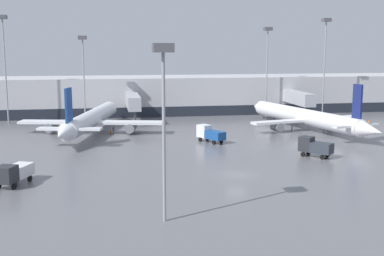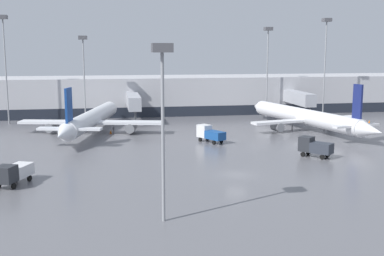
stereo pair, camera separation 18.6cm
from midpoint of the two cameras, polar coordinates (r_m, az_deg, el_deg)
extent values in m
plane|color=slate|center=(61.23, 5.20, -5.54)|extent=(320.00, 320.00, 0.00)
cube|color=#B2B2B7|center=(120.65, -2.42, 3.99)|extent=(160.00, 16.00, 9.00)
cube|color=#1E232D|center=(113.08, -1.88, 1.95)|extent=(156.80, 0.10, 2.40)
cube|color=#A8AAB2|center=(113.45, 12.49, 3.49)|extent=(2.60, 13.44, 2.80)
cylinder|color=#3F4247|center=(108.19, 13.66, 1.57)|extent=(0.44, 0.44, 3.20)
cube|color=#A8AAB2|center=(104.56, -7.05, 3.16)|extent=(2.60, 14.54, 2.80)
cylinder|color=#3F4247|center=(98.32, -6.82, 1.02)|extent=(0.44, 0.44, 3.20)
cylinder|color=silver|center=(92.93, -11.84, 1.12)|extent=(9.75, 30.47, 3.14)
cone|color=silver|center=(109.31, -9.61, 2.39)|extent=(3.67, 4.03, 2.99)
cone|color=silver|center=(76.22, -15.15, -0.77)|extent=(3.79, 5.22, 2.83)
cube|color=silver|center=(92.29, -11.94, 0.67)|extent=(27.12, 9.03, 0.44)
cube|color=silver|center=(79.54, -14.37, -0.10)|extent=(10.43, 3.99, 0.35)
cube|color=navy|center=(79.05, -14.48, 2.48)|extent=(0.98, 2.87, 5.94)
cylinder|color=slate|center=(94.64, -16.37, 0.12)|extent=(2.45, 3.79, 1.73)
cylinder|color=slate|center=(90.81, -7.29, 0.05)|extent=(2.45, 3.79, 1.73)
cylinder|color=#2D2D33|center=(102.75, -10.42, 0.76)|extent=(0.20, 0.20, 1.33)
cylinder|color=#2D2D33|center=(92.98, -14.62, -0.27)|extent=(0.20, 0.20, 1.33)
cylinder|color=#2D2D33|center=(90.77, -9.39, -0.32)|extent=(0.20, 0.20, 1.33)
cylinder|color=white|center=(96.91, 13.05, 1.35)|extent=(10.20, 31.74, 3.06)
cone|color=white|center=(111.51, 7.74, 2.52)|extent=(3.59, 3.93, 2.90)
cone|color=white|center=(83.03, 20.43, -0.30)|extent=(3.72, 5.09, 2.75)
cube|color=white|center=(96.35, 13.31, 0.93)|extent=(23.46, 7.52, 0.44)
cube|color=white|center=(85.57, 18.81, 0.27)|extent=(9.01, 3.25, 0.35)
cube|color=navy|center=(85.09, 18.94, 2.79)|extent=(0.81, 2.04, 6.36)
cylinder|color=slate|center=(92.77, 10.00, 0.14)|extent=(2.19, 2.78, 1.68)
cylinder|color=slate|center=(100.50, 16.33, 0.60)|extent=(2.19, 2.78, 1.68)
cylinder|color=#2D2D33|center=(105.65, 9.72, 1.00)|extent=(0.20, 0.20, 1.27)
cylinder|color=#2D2D33|center=(93.75, 11.70, -0.11)|extent=(0.20, 0.20, 1.27)
cylinder|color=#2D2D33|center=(98.20, 15.33, 0.17)|extent=(0.20, 0.20, 1.27)
cube|color=#19478C|center=(80.88, 2.70, -0.87)|extent=(3.34, 3.92, 1.35)
cube|color=silver|center=(82.86, 1.39, -0.35)|extent=(2.59, 2.72, 2.12)
cylinder|color=black|center=(82.63, 0.91, -1.37)|extent=(0.57, 0.73, 0.70)
cylinder|color=black|center=(83.71, 1.78, -1.23)|extent=(0.57, 0.73, 0.70)
cylinder|color=black|center=(80.07, 2.55, -1.72)|extent=(0.57, 0.73, 0.70)
cylinder|color=black|center=(81.19, 3.42, -1.57)|extent=(0.57, 0.73, 0.70)
cube|color=silver|center=(60.91, -19.85, -4.77)|extent=(3.19, 3.91, 1.42)
cube|color=#26282D|center=(58.62, -21.25, -5.14)|extent=(2.62, 2.66, 1.92)
cylinder|color=black|center=(58.39, -20.43, -6.48)|extent=(0.49, 0.74, 0.70)
cylinder|color=black|center=(61.18, -18.75, -5.67)|extent=(0.49, 0.74, 0.70)
cylinder|color=black|center=(62.14, -20.26, -5.53)|extent=(0.49, 0.74, 0.70)
cube|color=#2D333D|center=(72.47, 15.05, -2.31)|extent=(3.46, 3.55, 1.53)
cube|color=#26282D|center=(73.38, 13.34, -1.83)|extent=(2.62, 2.61, 2.18)
cylinder|color=black|center=(72.91, 12.94, -3.05)|extent=(0.65, 0.69, 0.70)
cylinder|color=black|center=(74.48, 13.54, -2.81)|extent=(0.65, 0.69, 0.70)
cylinder|color=black|center=(71.69, 15.11, -3.34)|extent=(0.65, 0.69, 0.70)
cylinder|color=black|center=(73.29, 15.67, -3.09)|extent=(0.65, 0.69, 0.70)
cone|color=orange|center=(91.54, -9.69, -0.44)|extent=(0.41, 0.41, 0.75)
cone|color=orange|center=(109.54, 20.18, 0.71)|extent=(0.46, 0.46, 0.75)
cylinder|color=gray|center=(105.75, -12.73, 5.39)|extent=(0.30, 0.30, 17.71)
cube|color=#4C4C51|center=(105.56, -12.92, 10.41)|extent=(1.80, 1.80, 0.80)
cylinder|color=gray|center=(116.59, 15.35, 6.66)|extent=(0.30, 0.30, 21.91)
cube|color=#4C4C51|center=(116.69, 15.59, 12.24)|extent=(1.80, 1.80, 0.80)
cylinder|color=gray|center=(115.16, 8.80, 6.37)|extent=(0.30, 0.30, 19.97)
cube|color=#4C4C51|center=(115.12, 8.93, 11.54)|extent=(1.80, 1.80, 0.80)
cylinder|color=gray|center=(108.47, -21.28, 6.17)|extent=(0.30, 0.30, 21.84)
cube|color=#4C4C51|center=(108.57, -21.64, 12.14)|extent=(1.80, 1.80, 0.80)
cylinder|color=gray|center=(43.19, -3.47, -1.32)|extent=(0.30, 0.30, 15.37)
cube|color=#4C4C51|center=(42.46, -3.58, 9.47)|extent=(1.80, 1.80, 0.80)
camera|label=1|loc=(0.09, -90.07, -0.01)|focal=45.00mm
camera|label=2|loc=(0.09, 89.93, 0.01)|focal=45.00mm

